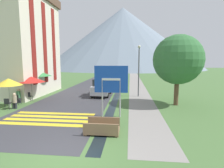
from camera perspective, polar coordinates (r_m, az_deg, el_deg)
name	(u,v)px	position (r m, az deg, el deg)	size (l,w,h in m)	color
ground_plane	(113,85)	(26.37, 0.27, -0.41)	(160.00, 160.00, 0.00)	#476B38
road	(106,79)	(36.53, -2.11, 1.75)	(6.40, 60.00, 0.01)	#38383D
footpath	(135,79)	(36.19, 7.51, 1.64)	(2.20, 60.00, 0.01)	gray
drainage_channel	(123,79)	(36.20, 3.71, 1.69)	(0.60, 60.00, 0.00)	black
crosswalk_marking	(49,118)	(11.89, -19.92, -10.51)	(5.44, 2.54, 0.01)	yellow
mountain_distant	(123,39)	(92.46, 3.52, 14.58)	(78.67, 78.67, 30.44)	slate
hotel_building	(18,39)	(21.73, -28.27, 12.71)	(6.35, 8.59, 10.96)	beige
road_sign	(111,83)	(11.06, -0.30, 0.24)	(2.13, 0.11, 3.30)	#9E9EA3
footbridge	(102,128)	(9.07, -3.20, -14.25)	(1.70, 1.10, 0.65)	#846647
parked_car_near	(101,87)	(18.30, -3.47, -1.01)	(1.75, 3.81, 1.82)	#B2B2B7
parked_car_far	(112,77)	(30.38, 0.07, 2.34)	(1.81, 3.90, 1.82)	#A31919
cafe_chair_middle	(29,96)	(17.38, -25.53, -3.48)	(0.40, 0.40, 0.85)	#232328
cafe_chair_nearest	(8,103)	(15.20, -30.92, -5.28)	(0.40, 0.40, 0.85)	#232328
cafe_chair_near_left	(17,99)	(16.43, -28.63, -4.26)	(0.40, 0.40, 0.85)	#232328
cafe_umbrella_front_yellow	(8,82)	(15.58, -30.73, 0.59)	(1.96, 1.96, 2.28)	#B7B2A8
cafe_umbrella_middle_red	(31,79)	(17.39, -24.86, 1.38)	(2.38, 2.38, 2.21)	#B7B2A8
cafe_umbrella_rear_green	(41,74)	(19.78, -22.22, 3.06)	(2.17, 2.17, 2.50)	#B7B2A8
person_seated_far	(14,100)	(15.18, -29.24, -4.57)	(0.32, 0.32, 1.22)	#282833
person_seated_near	(19,95)	(17.02, -28.21, -3.24)	(0.32, 0.32, 1.25)	#282833
streetlamp	(139,66)	(17.91, 8.75, 5.70)	(0.28, 0.28, 5.19)	#515156
tree_by_path	(178,60)	(15.04, 20.70, 7.42)	(3.97, 3.97, 5.70)	brown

